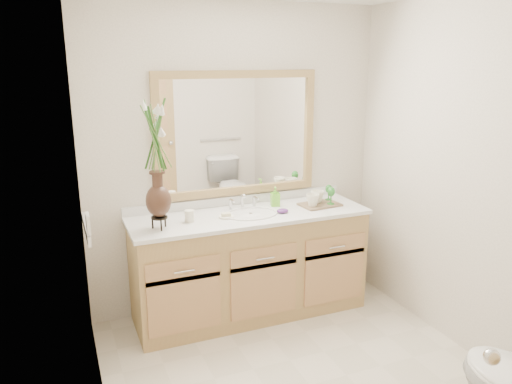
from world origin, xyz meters
name	(u,v)px	position (x,y,z in m)	size (l,w,h in m)	color
wall_back	(236,159)	(0.00, 1.30, 1.20)	(2.40, 0.02, 2.40)	white
wall_front	(508,301)	(0.00, -1.30, 1.20)	(2.40, 0.02, 2.40)	white
wall_left	(93,227)	(-1.20, 0.00, 1.20)	(0.02, 2.60, 2.40)	white
wall_right	(478,182)	(1.20, 0.00, 1.20)	(0.02, 2.60, 2.40)	white
vanity	(250,266)	(0.00, 1.01, 0.40)	(1.80, 0.55, 0.80)	tan
counter	(250,215)	(0.00, 1.01, 0.82)	(1.84, 0.57, 0.03)	white
sink	(251,221)	(0.00, 1.00, 0.78)	(0.38, 0.34, 0.23)	white
mirror	(237,134)	(0.00, 1.28, 1.41)	(1.32, 0.04, 0.97)	white
switch_plate	(88,223)	(-1.19, 0.76, 0.98)	(0.02, 0.12, 0.12)	white
door	(426,372)	(-0.30, -1.29, 1.00)	(0.80, 0.03, 2.00)	tan
flower_vase	(156,147)	(-0.71, 0.93, 1.40)	(0.21, 0.21, 0.84)	black
tumbler	(189,216)	(-0.48, 0.99, 0.87)	(0.07, 0.07, 0.09)	#EEE8CE
soap_dish	(226,216)	(-0.20, 0.99, 0.84)	(0.11, 0.11, 0.04)	#EEE8CE
soap_bottle	(275,197)	(0.26, 1.13, 0.90)	(0.06, 0.07, 0.14)	#73D632
purple_dish	(283,211)	(0.24, 0.94, 0.85)	(0.09, 0.07, 0.03)	#53246C
tray	(320,205)	(0.60, 1.00, 0.84)	(0.31, 0.21, 0.02)	brown
mug_left	(313,200)	(0.52, 0.97, 0.90)	(0.10, 0.10, 0.10)	#EEE8CE
mug_right	(317,196)	(0.60, 1.04, 0.90)	(0.10, 0.10, 0.10)	#EEE8CE
goblet_front	(331,193)	(0.68, 0.96, 0.94)	(0.06, 0.06, 0.14)	#2A7D29
goblet_back	(329,190)	(0.72, 1.07, 0.93)	(0.06, 0.06, 0.13)	#2A7D29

